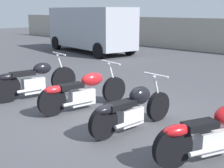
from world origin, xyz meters
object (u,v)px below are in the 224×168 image
Objects in this scene: motorcycle_slot_0 at (34,80)px; parked_van at (90,28)px; motorcycle_slot_2 at (131,108)px; motorcycle_slot_3 at (216,131)px; motorcycle_slot_1 at (83,91)px.

parked_van reaches higher than motorcycle_slot_0.
motorcycle_slot_3 is (1.58, 0.00, 0.01)m from motorcycle_slot_2.
motorcycle_slot_2 is at bearing 8.98° from motorcycle_slot_0.
motorcycle_slot_0 is 4.66m from motorcycle_slot_3.
motorcycle_slot_0 is at bearing -132.41° from parked_van.
motorcycle_slot_3 is at bearing 5.52° from motorcycle_slot_1.
parked_van is (-6.82, 6.39, 0.82)m from motorcycle_slot_1.
motorcycle_slot_1 is 1.06× the size of motorcycle_slot_3.
parked_van is (-9.93, 6.57, 0.82)m from motorcycle_slot_3.
parked_van is at bearing 145.65° from motorcycle_slot_1.
parked_van is at bearing 136.80° from motorcycle_slot_0.
motorcycle_slot_0 reaches higher than motorcycle_slot_1.
parked_van is (-5.27, 6.61, 0.79)m from motorcycle_slot_0.
motorcycle_slot_0 is 3.08m from motorcycle_slot_2.
motorcycle_slot_1 is 9.38m from parked_van.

